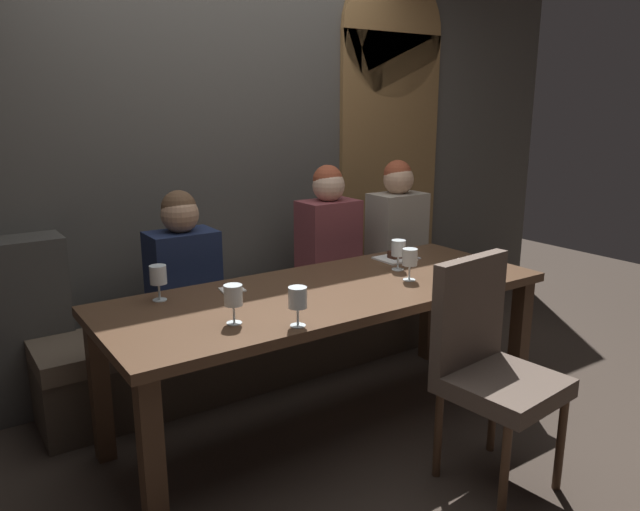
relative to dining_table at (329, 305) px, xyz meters
name	(u,v)px	position (x,y,z in m)	size (l,w,h in m)	color
ground	(329,425)	(0.00, 0.00, -0.65)	(9.00, 9.00, 0.00)	#382D26
back_wall_tiled	(216,122)	(0.00, 1.22, 0.85)	(6.00, 0.12, 3.00)	#4C4944
arched_door	(390,138)	(1.35, 1.15, 0.71)	(0.90, 0.05, 2.55)	olive
dining_table	(329,305)	(0.00, 0.00, 0.00)	(2.20, 0.84, 0.74)	#412B1C
banquette_bench	(262,341)	(0.00, 0.70, -0.42)	(2.50, 0.44, 0.45)	#40352A
chair_near_side	(488,358)	(0.32, -0.72, -0.09)	(0.48, 0.48, 0.98)	#4C3321
diner_redhead	(182,261)	(-0.47, 0.71, 0.14)	(0.36, 0.24, 0.72)	#192342
diner_bearded	(328,233)	(0.50, 0.73, 0.18)	(0.36, 0.24, 0.80)	brown
diner_far_end	(397,224)	(1.04, 0.69, 0.18)	(0.36, 0.24, 0.80)	#9E9384
wine_glass_center_back	(398,249)	(0.50, 0.07, 0.20)	(0.08, 0.08, 0.16)	silver
wine_glass_near_left	(158,276)	(-0.75, 0.29, 0.20)	(0.08, 0.08, 0.16)	silver
wine_glass_near_right	(410,259)	(0.42, -0.11, 0.20)	(0.08, 0.08, 0.16)	silver
wine_glass_end_left	(233,297)	(-0.60, -0.18, 0.20)	(0.08, 0.08, 0.16)	silver
wine_glass_center_front	(298,299)	(-0.40, -0.35, 0.20)	(0.08, 0.08, 0.16)	silver
espresso_cup	(462,266)	(0.77, -0.14, 0.11)	(0.12, 0.12, 0.06)	white
dessert_plate	(395,257)	(0.63, 0.24, 0.10)	(0.19, 0.19, 0.05)	white
fork_on_table	(411,255)	(0.77, 0.25, 0.09)	(0.02, 0.17, 0.01)	silver
folded_napkin	(232,290)	(-0.41, 0.23, 0.09)	(0.11, 0.10, 0.01)	silver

